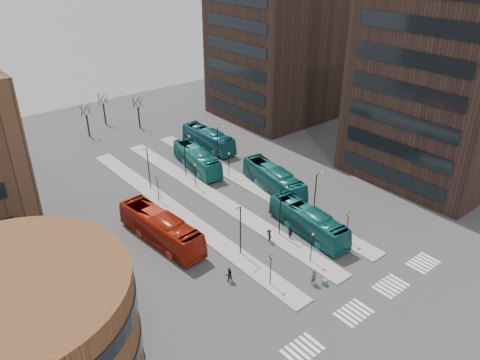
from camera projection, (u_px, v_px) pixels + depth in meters
ground at (396, 332)px, 42.22m from camera, size 160.00×160.00×0.00m
island_left at (178, 212)px, 60.44m from camera, size 2.50×45.00×0.15m
island_mid at (215, 197)px, 63.82m from camera, size 2.50×45.00×0.15m
island_right at (248, 184)px, 67.21m from camera, size 2.50×45.00×0.15m
suitcase at (325, 282)px, 47.83m from camera, size 0.56×0.48×0.61m
red_bus at (161, 228)px, 53.98m from camera, size 4.15×13.22×3.62m
teal_bus_a at (308, 221)px, 55.60m from camera, size 3.72×11.92×3.27m
teal_bus_b at (197, 159)px, 71.18m from camera, size 4.53×12.04×3.28m
teal_bus_c at (274, 179)px, 65.01m from camera, size 4.82×12.56×3.41m
teal_bus_d at (208, 139)px, 78.23m from camera, size 2.81×11.74×3.27m
traveller at (314, 277)px, 47.63m from camera, size 0.68×0.46×1.81m
commuter_a at (229, 275)px, 48.11m from camera, size 0.96×0.86×1.63m
commuter_b at (290, 233)px, 54.86m from camera, size 0.57×1.04×1.68m
commuter_c at (269, 236)px, 54.43m from camera, size 0.89×1.16×1.58m
crosswalk_stripes at (371, 300)px, 45.94m from camera, size 22.35×2.40×0.01m
tower_near at (448, 73)px, 64.25m from camera, size 20.12×20.00×30.00m
tower_far at (277, 37)px, 87.50m from camera, size 20.12×20.00×30.00m
sign_poles at (246, 204)px, 57.73m from camera, size 12.45×22.12×3.65m
lamp_posts at (227, 178)px, 61.19m from camera, size 14.04×20.24×6.12m
bare_trees at (110, 115)px, 85.31m from camera, size 10.97×8.14×5.90m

